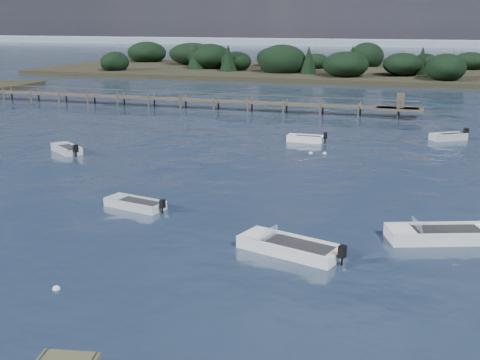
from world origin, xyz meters
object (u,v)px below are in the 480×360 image
(dinghy_mid_grey, at_px, (135,205))
(tender_far_white, at_px, (305,140))
(dinghy_mid_white_a, at_px, (289,249))
(jetty, at_px, (183,100))
(tender_far_grey, at_px, (67,150))
(tender_far_grey_b, at_px, (448,138))
(dinghy_mid_white_b, at_px, (438,237))

(dinghy_mid_grey, height_order, tender_far_white, tender_far_white)
(tender_far_white, bearing_deg, dinghy_mid_white_a, -79.93)
(tender_far_white, bearing_deg, dinghy_mid_grey, -104.02)
(jetty, bearing_deg, tender_far_grey, -87.99)
(dinghy_mid_grey, bearing_deg, tender_far_grey_b, 56.60)
(dinghy_mid_white_a, bearing_deg, tender_far_white, 100.07)
(tender_far_grey_b, bearing_deg, dinghy_mid_white_b, -91.90)
(tender_far_grey, bearing_deg, tender_far_white, 30.17)
(tender_far_grey, xyz_separation_m, jetty, (-0.93, 26.50, 0.81))
(tender_far_grey, bearing_deg, dinghy_mid_white_b, -22.35)
(tender_far_white, relative_size, jetty, 0.05)
(dinghy_mid_white_b, distance_m, tender_far_grey_b, 26.86)
(tender_far_white, relative_size, tender_far_grey_b, 1.01)
(dinghy_mid_white_b, bearing_deg, tender_far_white, 116.86)
(dinghy_mid_grey, distance_m, tender_far_grey, 16.84)
(dinghy_mid_grey, xyz_separation_m, jetty, (-13.10, 38.14, 0.85))
(dinghy_mid_grey, height_order, dinghy_mid_white_b, dinghy_mid_white_b)
(tender_far_grey, bearing_deg, dinghy_mid_white_a, -35.14)
(dinghy_mid_white_a, distance_m, jetty, 48.10)
(dinghy_mid_grey, bearing_deg, dinghy_mid_white_b, -0.75)
(dinghy_mid_grey, bearing_deg, jetty, 108.96)
(tender_far_grey, height_order, tender_far_grey_b, tender_far_grey_b)
(dinghy_mid_grey, relative_size, tender_far_grey, 1.12)
(tender_far_grey_b, bearing_deg, tender_far_grey, -153.23)
(dinghy_mid_white_a, height_order, tender_far_grey_b, tender_far_grey_b)
(dinghy_mid_white_b, distance_m, jetty, 48.55)
(dinghy_mid_white_a, bearing_deg, dinghy_mid_grey, 158.25)
(tender_far_white, bearing_deg, jetty, 138.80)
(jetty, bearing_deg, dinghy_mid_white_a, -61.21)
(tender_far_white, height_order, tender_far_grey_b, tender_far_grey_b)
(dinghy_mid_grey, relative_size, jetty, 0.06)
(dinghy_mid_grey, height_order, jetty, jetty)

